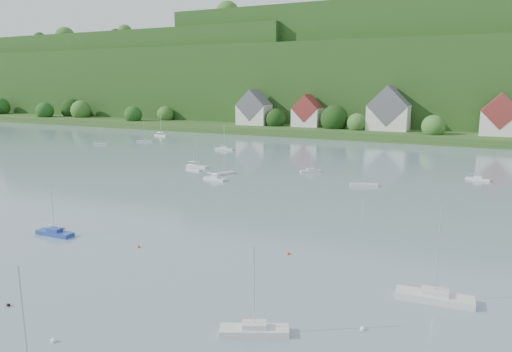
{
  "coord_description": "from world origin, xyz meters",
  "views": [
    {
      "loc": [
        39.09,
        -6.19,
        22.15
      ],
      "look_at": [
        -0.04,
        75.0,
        4.0
      ],
      "focal_mm": 32.78,
      "sensor_mm": 36.0,
      "label": 1
    }
  ],
  "objects": [
    {
      "name": "near_sailboat_1",
      "position": [
        -16.18,
        40.14,
        0.44
      ],
      "size": [
        6.14,
        1.86,
        8.23
      ],
      "rotation": [
        0.0,
        0.0,
        0.03
      ],
      "color": "#243E93",
      "rests_on": "ground"
    },
    {
      "name": "near_sailboat_3",
      "position": [
        22.36,
        28.16,
        0.44
      ],
      "size": [
        6.34,
        4.16,
        8.35
      ],
      "rotation": [
        0.0,
        0.0,
        0.43
      ],
      "color": "silver",
      "rests_on": "ground"
    },
    {
      "name": "far_shore_strip",
      "position": [
        0.0,
        200.0,
        1.5
      ],
      "size": [
        600.0,
        60.0,
        3.0
      ],
      "primitive_type": "cube",
      "color": "#274C1C",
      "rests_on": "ground"
    },
    {
      "name": "mooring_buoy_1",
      "position": [
        7.22,
        19.4,
        0.0
      ],
      "size": [
        0.49,
        0.49,
        0.49
      ],
      "primitive_type": "sphere",
      "color": "white",
      "rests_on": "ground"
    },
    {
      "name": "mooring_buoy_2",
      "position": [
        17.75,
        47.81,
        0.0
      ],
      "size": [
        0.45,
        0.45,
        0.45
      ],
      "primitive_type": "sphere",
      "color": "#FB5B00",
      "rests_on": "ground"
    },
    {
      "name": "forested_ridge",
      "position": [
        0.39,
        268.57,
        22.89
      ],
      "size": [
        620.0,
        181.22,
        69.89
      ],
      "color": "#183A12",
      "rests_on": "ground"
    },
    {
      "name": "mooring_buoy_3",
      "position": [
        -1.64,
        41.38,
        0.0
      ],
      "size": [
        0.4,
        0.4,
        0.4
      ],
      "primitive_type": "sphere",
      "color": "#FB5B00",
      "rests_on": "ground"
    },
    {
      "name": "near_sailboat_4",
      "position": [
        36.26,
        41.97,
        0.5
      ],
      "size": [
        7.78,
        2.71,
        10.31
      ],
      "rotation": [
        0.0,
        0.0,
        0.08
      ],
      "color": "silver",
      "rests_on": "ground"
    },
    {
      "name": "village_building_0",
      "position": [
        -55.0,
        187.0,
        9.51
      ],
      "size": [
        14.0,
        10.4,
        16.0
      ],
      "color": "beige",
      "rests_on": "far_shore_strip"
    },
    {
      "name": "village_building_1",
      "position": [
        -30.0,
        189.0,
        8.75
      ],
      "size": [
        12.0,
        9.36,
        14.0
      ],
      "color": "beige",
      "rests_on": "far_shore_strip"
    },
    {
      "name": "mooring_buoy_4",
      "position": [
        30.94,
        33.06,
        0.0
      ],
      "size": [
        0.45,
        0.45,
        0.45
      ],
      "primitive_type": "sphere",
      "color": "white",
      "rests_on": "ground"
    },
    {
      "name": "mooring_buoy_5",
      "position": [
        -17.31,
        42.78,
        0.0
      ],
      "size": [
        0.38,
        0.38,
        0.38
      ],
      "primitive_type": "sphere",
      "color": "#FB5B00",
      "rests_on": "ground"
    },
    {
      "name": "village_building_3",
      "position": [
        45.0,
        186.0,
        9.43
      ],
      "size": [
        13.0,
        10.4,
        15.5
      ],
      "color": "beige",
      "rests_on": "far_shore_strip"
    },
    {
      "name": "village_building_2",
      "position": [
        5.0,
        188.0,
        10.27
      ],
      "size": [
        16.0,
        11.44,
        18.0
      ],
      "color": "beige",
      "rests_on": "far_shore_strip"
    },
    {
      "name": "far_sailboat_cluster",
      "position": [
        6.79,
        115.24,
        0.38
      ],
      "size": [
        196.77,
        72.82,
        8.71
      ],
      "color": "silver",
      "rests_on": "ground"
    }
  ]
}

